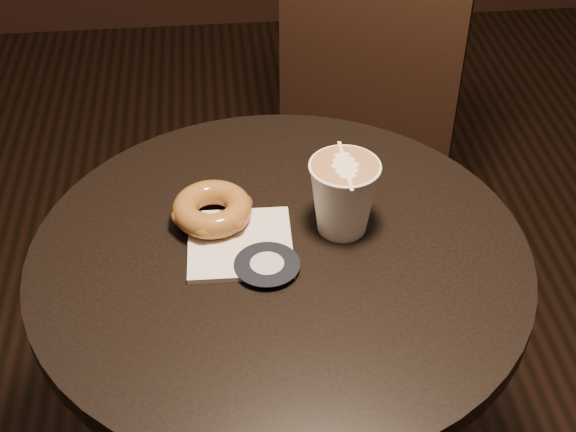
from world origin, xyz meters
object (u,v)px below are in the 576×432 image
(cafe_table, at_px, (280,345))
(latte_cup, at_px, (343,197))
(doughnut, at_px, (212,209))
(pastry_bag, at_px, (240,244))
(chair, at_px, (356,135))

(cafe_table, xyz_separation_m, latte_cup, (0.09, 0.04, 0.25))
(doughnut, bearing_deg, pastry_bag, -55.89)
(pastry_bag, relative_size, doughnut, 1.26)
(doughnut, bearing_deg, chair, 58.92)
(pastry_bag, xyz_separation_m, latte_cup, (0.15, 0.02, 0.05))
(cafe_table, bearing_deg, doughnut, 143.25)
(chair, height_order, pastry_bag, chair)
(chair, height_order, doughnut, chair)
(cafe_table, height_order, pastry_bag, pastry_bag)
(cafe_table, relative_size, doughnut, 6.54)
(cafe_table, height_order, latte_cup, latte_cup)
(cafe_table, xyz_separation_m, chair, (0.21, 0.57, -0.00))
(cafe_table, distance_m, chair, 0.61)
(pastry_bag, bearing_deg, cafe_table, -13.06)
(chair, distance_m, latte_cup, 0.61)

